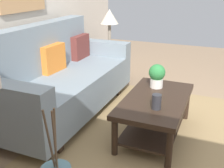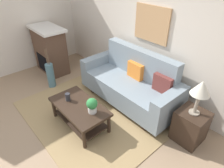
% 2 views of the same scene
% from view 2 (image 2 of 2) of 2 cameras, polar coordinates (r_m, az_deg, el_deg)
% --- Properties ---
extents(ground_plane, '(9.29, 9.29, 0.00)m').
position_cam_2_polar(ground_plane, '(3.62, -14.33, -12.96)').
color(ground_plane, '#9E7F60').
extents(wall_back, '(5.29, 0.10, 2.70)m').
position_cam_2_polar(wall_back, '(4.00, 9.75, 15.23)').
color(wall_back, beige).
rests_on(wall_back, ground_plane).
extents(wall_left, '(0.10, 4.98, 2.70)m').
position_cam_2_polar(wall_left, '(5.42, -26.15, 17.15)').
color(wall_left, beige).
rests_on(wall_left, ground_plane).
extents(area_rug, '(2.70, 1.80, 0.01)m').
position_cam_2_polar(area_rug, '(3.77, -7.67, -9.56)').
color(area_rug, '#A38456').
rests_on(area_rug, ground_plane).
extents(couch, '(2.10, 0.84, 1.08)m').
position_cam_2_polar(couch, '(3.91, 5.43, 0.18)').
color(couch, gray).
rests_on(couch, ground_plane).
extents(throw_pillow_orange, '(0.37, 0.14, 0.32)m').
position_cam_2_polar(throw_pillow_orange, '(3.87, 6.93, 3.96)').
color(throw_pillow_orange, orange).
rests_on(throw_pillow_orange, couch).
extents(throw_pillow_maroon, '(0.36, 0.12, 0.32)m').
position_cam_2_polar(throw_pillow_maroon, '(3.54, 14.63, 0.05)').
color(throw_pillow_maroon, brown).
rests_on(throw_pillow_maroon, couch).
extents(coffee_table, '(1.10, 0.60, 0.43)m').
position_cam_2_polar(coffee_table, '(3.46, -9.48, -7.64)').
color(coffee_table, '#332319').
rests_on(coffee_table, ground_plane).
extents(tabletop_vase, '(0.09, 0.09, 0.14)m').
position_cam_2_polar(tabletop_vase, '(3.49, -12.81, -3.70)').
color(tabletop_vase, '#2D2D33').
rests_on(tabletop_vase, coffee_table).
extents(potted_plant_tabletop, '(0.18, 0.18, 0.26)m').
position_cam_2_polar(potted_plant_tabletop, '(3.13, -5.87, -6.16)').
color(potted_plant_tabletop, white).
rests_on(potted_plant_tabletop, coffee_table).
extents(side_table, '(0.44, 0.44, 0.56)m').
position_cam_2_polar(side_table, '(3.42, 21.84, -11.35)').
color(side_table, '#332319').
rests_on(side_table, ground_plane).
extents(table_lamp, '(0.28, 0.28, 0.57)m').
position_cam_2_polar(table_lamp, '(3.00, 24.60, -1.41)').
color(table_lamp, gray).
rests_on(table_lamp, side_table).
extents(fireplace, '(1.02, 0.58, 1.16)m').
position_cam_2_polar(fireplace, '(5.24, -17.69, 9.50)').
color(fireplace, brown).
rests_on(fireplace, ground_plane).
extents(floor_vase, '(0.17, 0.17, 0.58)m').
position_cam_2_polar(floor_vase, '(4.65, -17.50, 2.36)').
color(floor_vase, slate).
rests_on(floor_vase, ground_plane).
extents(floor_vase_branch_a, '(0.03, 0.04, 0.36)m').
position_cam_2_polar(floor_vase_branch_a, '(4.43, -18.38, 7.49)').
color(floor_vase_branch_a, brown).
rests_on(floor_vase_branch_a, floor_vase).
extents(floor_vase_branch_b, '(0.05, 0.03, 0.36)m').
position_cam_2_polar(floor_vase_branch_b, '(4.46, -18.35, 7.68)').
color(floor_vase_branch_b, brown).
rests_on(floor_vase_branch_b, floor_vase).
extents(floor_vase_branch_c, '(0.03, 0.02, 0.36)m').
position_cam_2_polar(floor_vase_branch_c, '(4.45, -18.75, 7.53)').
color(floor_vase_branch_c, brown).
rests_on(floor_vase_branch_c, floor_vase).
extents(framed_painting, '(0.76, 0.03, 0.65)m').
position_cam_2_polar(framed_painting, '(3.79, 11.46, 16.82)').
color(framed_painting, tan).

